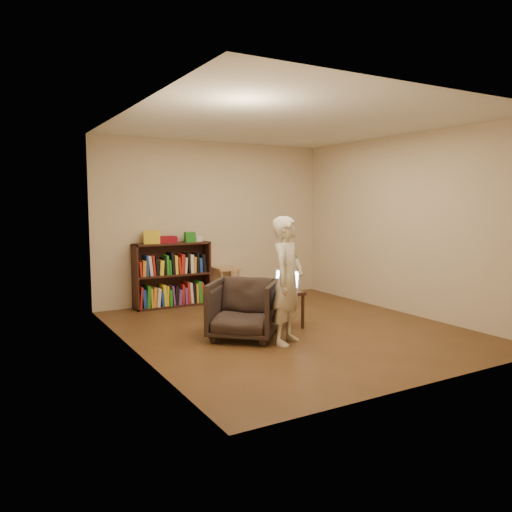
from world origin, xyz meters
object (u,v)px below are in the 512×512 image
bookshelf (172,278)px  stool (226,274)px  person (287,281)px  laptop (284,286)px  side_table (281,297)px  armchair (243,309)px

bookshelf → stool: size_ratio=2.13×
stool → person: person is taller
bookshelf → laptop: bearing=-66.9°
stool → laptop: size_ratio=1.21×
person → laptop: bearing=25.1°
side_table → person: size_ratio=0.33×
stool → person: (-0.48, -2.56, 0.28)m
person → side_table: bearing=28.1°
bookshelf → side_table: bookshelf is taller
side_table → laptop: laptop is taller
armchair → person: bearing=-10.3°
bookshelf → armchair: bookshelf is taller
stool → bookshelf: bearing=176.0°
stool → laptop: 1.88m
laptop → side_table: bearing=-114.8°
stool → laptop: (-0.08, -1.88, 0.09)m
bookshelf → person: person is taller
stool → armchair: size_ratio=0.72×
armchair → laptop: bearing=59.9°
stool → side_table: stool is taller
side_table → person: (-0.35, -0.67, 0.34)m
stool → side_table: 1.89m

